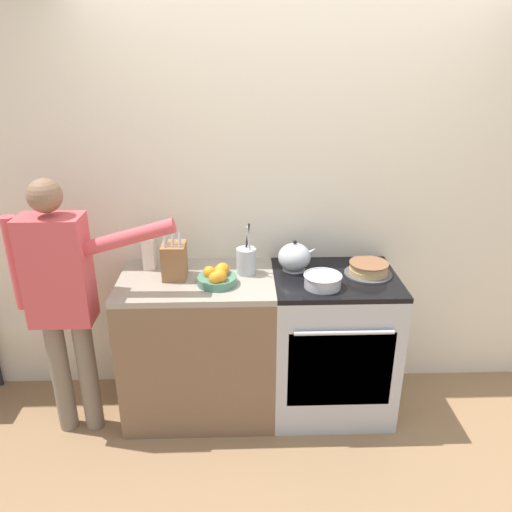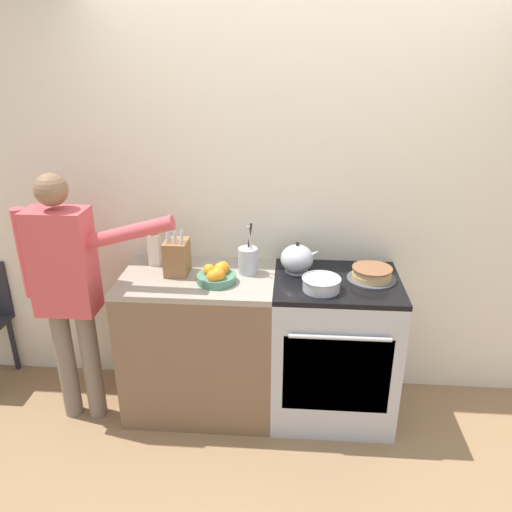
{
  "view_description": "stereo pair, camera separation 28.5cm",
  "coord_description": "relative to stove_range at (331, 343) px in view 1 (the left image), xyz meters",
  "views": [
    {
      "loc": [
        -0.33,
        -2.37,
        2.17
      ],
      "look_at": [
        -0.25,
        0.27,
        1.07
      ],
      "focal_mm": 35.0,
      "sensor_mm": 36.0,
      "label": 1
    },
    {
      "loc": [
        -0.05,
        -2.36,
        2.17
      ],
      "look_at": [
        -0.25,
        0.27,
        1.07
      ],
      "focal_mm": 35.0,
      "sensor_mm": 36.0,
      "label": 2
    }
  ],
  "objects": [
    {
      "name": "utensil_crock",
      "position": [
        -0.53,
        0.07,
        0.54
      ],
      "size": [
        0.12,
        0.12,
        0.31
      ],
      "color": "#B7BABF",
      "rests_on": "counter_cabinet"
    },
    {
      "name": "stove_range",
      "position": [
        0.0,
        0.0,
        0.0
      ],
      "size": [
        0.74,
        0.63,
        0.92
      ],
      "color": "#B7BABF",
      "rests_on": "ground_plane"
    },
    {
      "name": "fruit_bowl",
      "position": [
        -0.7,
        -0.08,
        0.51
      ],
      "size": [
        0.23,
        0.23,
        0.11
      ],
      "color": "#4C7F66",
      "rests_on": "counter_cabinet"
    },
    {
      "name": "ground_plane",
      "position": [
        -0.23,
        -0.3,
        -0.46
      ],
      "size": [
        16.0,
        16.0,
        0.0
      ],
      "primitive_type": "plane",
      "color": "#93704C"
    },
    {
      "name": "person_baker",
      "position": [
        -1.55,
        -0.17,
        0.47
      ],
      "size": [
        0.91,
        0.2,
        1.57
      ],
      "rotation": [
        0.0,
        0.0,
        0.2
      ],
      "color": "#7A6B5B",
      "rests_on": "ground_plane"
    },
    {
      "name": "tea_kettle",
      "position": [
        -0.24,
        0.11,
        0.54
      ],
      "size": [
        0.24,
        0.2,
        0.19
      ],
      "color": "#B7BABF",
      "rests_on": "stove_range"
    },
    {
      "name": "knife_block",
      "position": [
        -0.95,
        0.03,
        0.57
      ],
      "size": [
        0.14,
        0.17,
        0.3
      ],
      "color": "olive",
      "rests_on": "counter_cabinet"
    },
    {
      "name": "layer_cake",
      "position": [
        0.2,
        0.03,
        0.5
      ],
      "size": [
        0.28,
        0.28,
        0.08
      ],
      "color": "#4C4C51",
      "rests_on": "stove_range"
    },
    {
      "name": "mixing_bowl",
      "position": [
        -0.1,
        -0.13,
        0.5
      ],
      "size": [
        0.22,
        0.22,
        0.08
      ],
      "color": "#B7BABF",
      "rests_on": "stove_range"
    },
    {
      "name": "counter_cabinet",
      "position": [
        -0.83,
        0.0,
        -0.0
      ],
      "size": [
        0.92,
        0.6,
        0.92
      ],
      "color": "brown",
      "rests_on": "ground_plane"
    },
    {
      "name": "milk_carton",
      "position": [
        -1.12,
        0.16,
        0.58
      ],
      "size": [
        0.07,
        0.07,
        0.25
      ],
      "color": "white",
      "rests_on": "counter_cabinet"
    },
    {
      "name": "wall_back",
      "position": [
        -0.23,
        0.32,
        0.84
      ],
      "size": [
        8.0,
        0.04,
        2.6
      ],
      "color": "silver",
      "rests_on": "ground_plane"
    }
  ]
}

